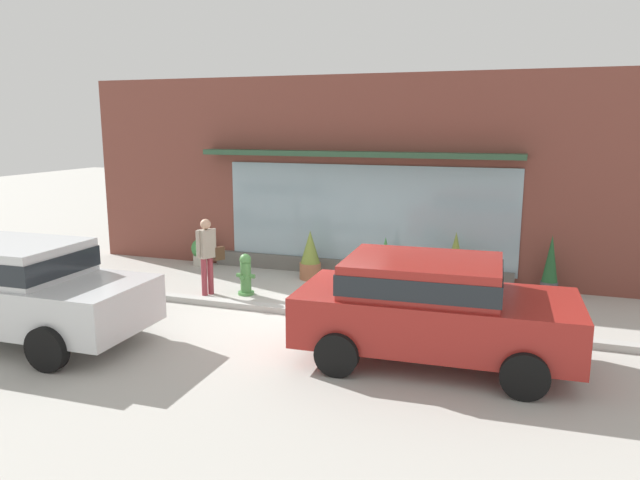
{
  "coord_description": "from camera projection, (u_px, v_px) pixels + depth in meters",
  "views": [
    {
      "loc": [
        3.76,
        -10.22,
        3.53
      ],
      "look_at": [
        -0.23,
        1.2,
        1.17
      ],
      "focal_mm": 33.51,
      "sensor_mm": 36.0,
      "label": 1
    }
  ],
  "objects": [
    {
      "name": "storefront",
      "position": [
        358.0,
        179.0,
        13.88
      ],
      "size": [
        14.0,
        0.81,
        4.62
      ],
      "color": "brown",
      "rests_on": "ground_plane"
    },
    {
      "name": "potted_plant_near_hydrant",
      "position": [
        550.0,
        267.0,
        12.32
      ],
      "size": [
        0.35,
        0.35,
        1.29
      ],
      "color": "#4C4C51",
      "rests_on": "ground_plane"
    },
    {
      "name": "pedestrian_with_handbag",
      "position": [
        208.0,
        251.0,
        12.37
      ],
      "size": [
        0.4,
        0.59,
        1.61
      ],
      "rotation": [
        0.0,
        0.0,
        1.1
      ],
      "color": "#8E333D",
      "rests_on": "ground_plane"
    },
    {
      "name": "parked_car_silver",
      "position": [
        12.0,
        285.0,
        9.78
      ],
      "size": [
        4.49,
        2.06,
        1.64
      ],
      "rotation": [
        0.0,
        0.0,
        0.02
      ],
      "color": "silver",
      "rests_on": "ground_plane"
    },
    {
      "name": "potted_plant_low_front",
      "position": [
        310.0,
        256.0,
        13.7
      ],
      "size": [
        0.5,
        0.5,
        1.14
      ],
      "color": "#9E6042",
      "rests_on": "ground_plane"
    },
    {
      "name": "ground_plane",
      "position": [
        311.0,
        312.0,
        11.36
      ],
      "size": [
        60.0,
        60.0,
        0.0
      ],
      "primitive_type": "plane",
      "color": "#B2AFA8"
    },
    {
      "name": "potted_plant_doorstep",
      "position": [
        201.0,
        251.0,
        15.07
      ],
      "size": [
        0.5,
        0.5,
        0.69
      ],
      "color": "#B7B2A3",
      "rests_on": "ground_plane"
    },
    {
      "name": "curb_strip",
      "position": [
        307.0,
        312.0,
        11.17
      ],
      "size": [
        14.0,
        0.24,
        0.12
      ],
      "primitive_type": "cube",
      "color": "#B2B2AD",
      "rests_on": "ground_plane"
    },
    {
      "name": "parked_car_red",
      "position": [
        431.0,
        304.0,
        8.87
      ],
      "size": [
        4.14,
        2.2,
        1.58
      ],
      "rotation": [
        0.0,
        0.0,
        0.04
      ],
      "color": "maroon",
      "rests_on": "ground_plane"
    },
    {
      "name": "potted_plant_corner_tall",
      "position": [
        385.0,
        262.0,
        13.19
      ],
      "size": [
        0.44,
        0.44,
        1.08
      ],
      "color": "#4C4C51",
      "rests_on": "ground_plane"
    },
    {
      "name": "fire_hydrant",
      "position": [
        246.0,
        275.0,
        12.46
      ],
      "size": [
        0.41,
        0.37,
        0.87
      ],
      "color": "#4C8C47",
      "rests_on": "ground_plane"
    },
    {
      "name": "potted_plant_by_entrance",
      "position": [
        455.0,
        262.0,
        12.86
      ],
      "size": [
        0.48,
        0.48,
        1.25
      ],
      "color": "#33473D",
      "rests_on": "ground_plane"
    }
  ]
}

